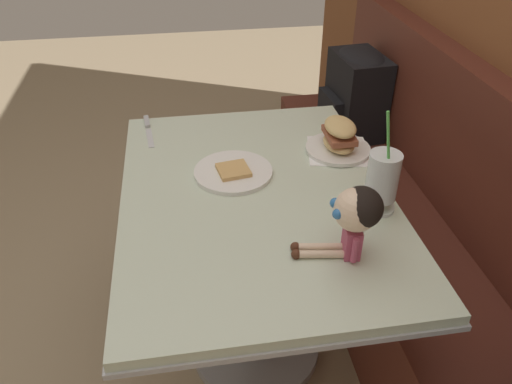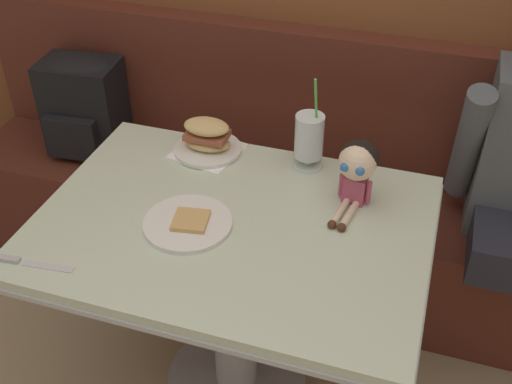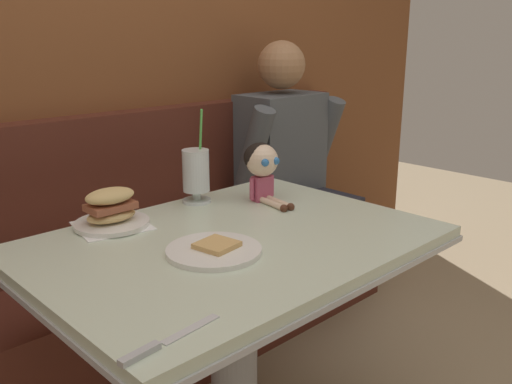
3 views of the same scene
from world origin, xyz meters
name	(u,v)px [view 3 (image 3 of 3)]	position (x,y,z in m)	size (l,w,h in m)	color
wood_panel_wall	(74,58)	(0.00, 1.05, 1.20)	(4.40, 0.08, 2.40)	brown
booth_bench	(124,297)	(0.00, 0.81, 0.33)	(2.60, 0.48, 1.00)	#512319
diner_table	(233,301)	(0.00, 0.18, 0.54)	(1.11, 0.81, 0.74)	beige
toast_plate	(214,250)	(-0.11, 0.13, 0.75)	(0.25, 0.25, 0.03)	white
milkshake_glass	(196,173)	(0.13, 0.51, 0.84)	(0.10, 0.10, 0.32)	silver
sandwich_plate	(111,211)	(-0.20, 0.50, 0.79)	(0.24, 0.24, 0.12)	white
butter_knife	(155,347)	(-0.48, -0.15, 0.74)	(0.24, 0.04, 0.01)	silver
seated_doll	(262,164)	(0.31, 0.38, 0.87)	(0.13, 0.23, 0.20)	#B74C6B
diner_patron	(287,158)	(0.84, 0.76, 0.74)	(0.55, 0.48, 0.81)	#4C5156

